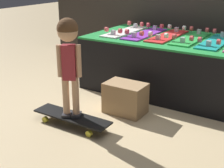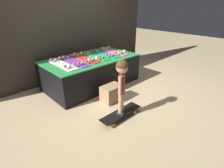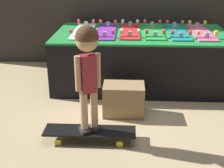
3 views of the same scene
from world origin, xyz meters
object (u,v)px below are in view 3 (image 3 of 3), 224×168
skateboard_white_on_rack (83,31)px  skateboard_purple_on_rack (106,31)px  skateboard_red_on_rack (130,31)px  skateboard_pink_on_rack (201,32)px  skateboard_teal_on_rack (177,31)px  storage_box (124,99)px  skateboard_green_on_rack (153,31)px  skateboard_on_floor (90,132)px  child (88,60)px

skateboard_white_on_rack → skateboard_purple_on_rack: (0.26, 0.00, 0.00)m
skateboard_red_on_rack → skateboard_pink_on_rack: bearing=-1.1°
skateboard_red_on_rack → skateboard_teal_on_rack: bearing=-1.5°
skateboard_teal_on_rack → storage_box: bearing=-124.9°
skateboard_purple_on_rack → skateboard_green_on_rack: size_ratio=1.00×
skateboard_red_on_rack → skateboard_on_floor: size_ratio=1.07×
skateboard_green_on_rack → storage_box: (-0.31, -0.83, -0.46)m
skateboard_teal_on_rack → child: bearing=-122.7°
child → skateboard_red_on_rack: bearing=48.8°
skateboard_pink_on_rack → child: (-1.09, -1.29, 0.07)m
skateboard_pink_on_rack → skateboard_red_on_rack: bearing=178.9°
skateboard_green_on_rack → skateboard_pink_on_rack: 0.52m
skateboard_green_on_rack → skateboard_teal_on_rack: 0.26m
skateboard_white_on_rack → child: (0.21, -1.27, 0.07)m
skateboard_red_on_rack → skateboard_on_floor: 1.44m
skateboard_white_on_rack → skateboard_teal_on_rack: 1.04m
skateboard_red_on_rack → skateboard_on_floor: (-0.31, -1.30, -0.53)m
skateboard_purple_on_rack → skateboard_on_floor: 1.38m
skateboard_teal_on_rack → child: 1.53m
skateboard_teal_on_rack → skateboard_on_floor: bearing=-122.7°
skateboard_red_on_rack → skateboard_teal_on_rack: same height
skateboard_red_on_rack → storage_box: bearing=-93.3°
skateboard_purple_on_rack → skateboard_on_floor: (-0.05, -1.27, -0.53)m
child → skateboard_on_floor: bearing=0.0°
skateboard_purple_on_rack → skateboard_pink_on_rack: same height
skateboard_red_on_rack → storage_box: size_ratio=2.08×
skateboard_green_on_rack → skateboard_pink_on_rack: (0.52, -0.02, 0.00)m
skateboard_teal_on_rack → skateboard_pink_on_rack: (0.26, -0.00, 0.00)m
skateboard_white_on_rack → skateboard_green_on_rack: size_ratio=1.00×
skateboard_red_on_rack → child: bearing=-103.2°
skateboard_red_on_rack → skateboard_pink_on_rack: 0.78m
skateboard_pink_on_rack → skateboard_white_on_rack: bearing=-179.3°
skateboard_white_on_rack → skateboard_red_on_rack: same height
skateboard_teal_on_rack → skateboard_purple_on_rack: bearing=-178.8°
skateboard_purple_on_rack → skateboard_teal_on_rack: bearing=1.2°
skateboard_green_on_rack → child: bearing=-113.5°
skateboard_purple_on_rack → storage_box: (0.21, -0.80, -0.46)m
skateboard_pink_on_rack → storage_box: 1.25m
skateboard_white_on_rack → skateboard_pink_on_rack: 1.30m
skateboard_white_on_rack → skateboard_pink_on_rack: size_ratio=1.00×
skateboard_pink_on_rack → storage_box: (-0.83, -0.81, -0.46)m
skateboard_on_floor → storage_box: (0.26, 0.47, 0.07)m
child → storage_box: bearing=33.4°
skateboard_purple_on_rack → skateboard_pink_on_rack: bearing=0.8°
skateboard_purple_on_rack → skateboard_teal_on_rack: size_ratio=1.00×
skateboard_pink_on_rack → child: bearing=-130.2°
skateboard_green_on_rack → skateboard_on_floor: skateboard_green_on_rack is taller
skateboard_green_on_rack → child: (-0.57, -1.30, 0.07)m
skateboard_on_floor → storage_box: bearing=61.4°
skateboard_white_on_rack → child: size_ratio=0.93×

